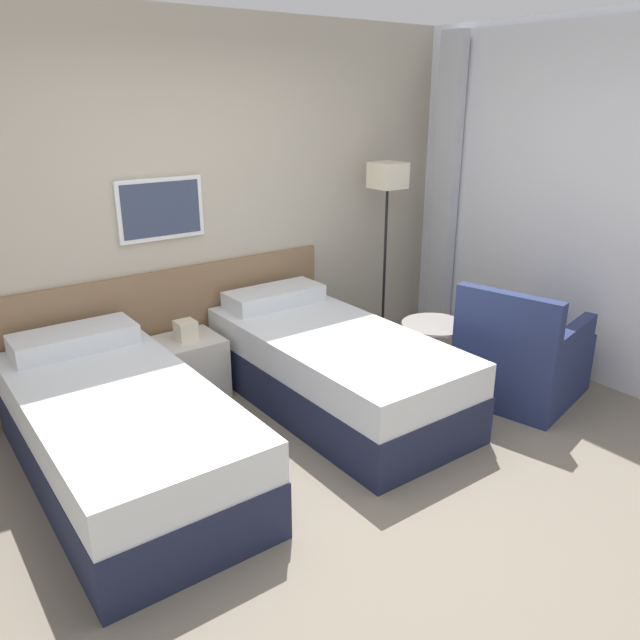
% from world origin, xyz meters
% --- Properties ---
extents(ground_plane, '(16.00, 16.00, 0.00)m').
position_xyz_m(ground_plane, '(0.00, 0.00, 0.00)').
color(ground_plane, slate).
extents(wall_headboard, '(10.00, 0.10, 2.70)m').
position_xyz_m(wall_headboard, '(-0.01, 1.95, 1.30)').
color(wall_headboard, '#B7AD99').
rests_on(wall_headboard, ground_plane).
extents(bed_near_door, '(0.97, 2.04, 0.69)m').
position_xyz_m(bed_near_door, '(-1.00, 0.88, 0.29)').
color(bed_near_door, '#1E233D').
rests_on(bed_near_door, ground_plane).
extents(bed_near_window, '(0.97, 2.04, 0.69)m').
position_xyz_m(bed_near_window, '(0.55, 0.88, 0.29)').
color(bed_near_window, '#1E233D').
rests_on(bed_near_window, ground_plane).
extents(nightstand, '(0.48, 0.43, 0.59)m').
position_xyz_m(nightstand, '(-0.23, 1.63, 0.23)').
color(nightstand, beige).
rests_on(nightstand, ground_plane).
extents(floor_lamp, '(0.26, 0.26, 1.60)m').
position_xyz_m(floor_lamp, '(1.66, 1.59, 1.36)').
color(floor_lamp, black).
rests_on(floor_lamp, ground_plane).
extents(side_table, '(0.50, 0.50, 0.50)m').
position_xyz_m(side_table, '(1.37, 0.69, 0.36)').
color(side_table, gray).
rests_on(side_table, ground_plane).
extents(armchair, '(1.00, 0.92, 0.89)m').
position_xyz_m(armchair, '(1.74, 0.16, 0.29)').
color(armchair, navy).
rests_on(armchair, ground_plane).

